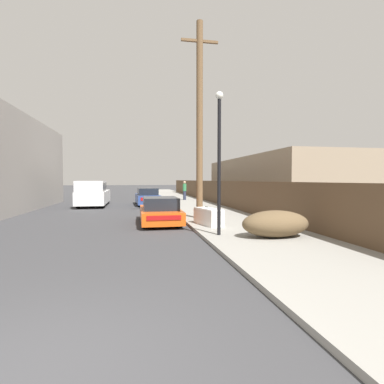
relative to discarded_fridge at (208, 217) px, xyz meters
The scene contains 12 objects.
ground_plane 9.83m from the discarded_fridge, 113.83° to the right, with size 220.00×220.00×0.00m, color #38383A.
sidewalk_curb 14.58m from the discarded_fridge, 84.75° to the left, with size 4.20×63.00×0.12m, color gray.
discarded_fridge is the anchor object (origin of this frame).
parked_sports_car_red 2.49m from the discarded_fridge, 139.70° to the left, with size 1.75×4.30×1.21m.
car_parked_mid 12.07m from the discarded_fridge, 99.96° to the left, with size 1.92×4.57×1.34m.
pickup_truck 12.85m from the discarded_fridge, 118.58° to the left, with size 2.07×5.86×1.91m.
utility_pole 5.00m from the discarded_fridge, 87.78° to the left, with size 1.80×0.31×9.47m.
street_lamp 3.36m from the discarded_fridge, 94.84° to the right, with size 0.26×0.26×4.84m.
brush_pile 3.38m from the discarded_fridge, 63.27° to the right, with size 2.26×1.25×0.88m.
wooden_fence 14.02m from the discarded_fridge, 76.45° to the left, with size 0.08×42.09×1.79m, color brown.
building_right_house 14.02m from the discarded_fridge, 53.93° to the left, with size 6.00×17.26×3.79m, color gray.
pedestrian 15.48m from the discarded_fridge, 84.52° to the left, with size 0.34×0.34×1.76m.
Camera 1 is at (1.00, -3.10, 2.01)m, focal length 28.00 mm.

